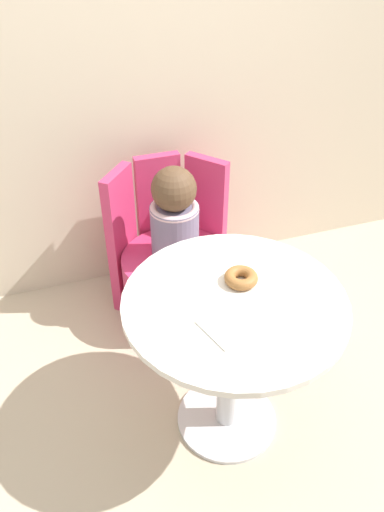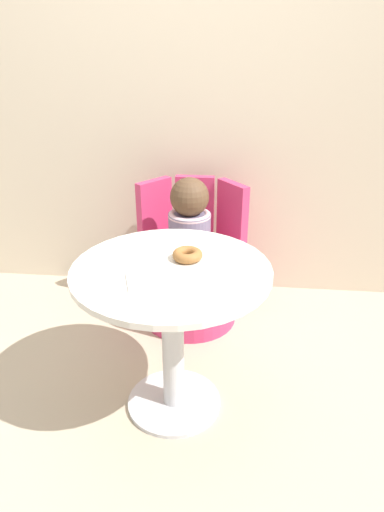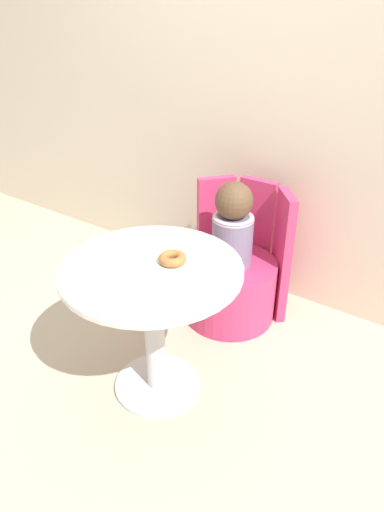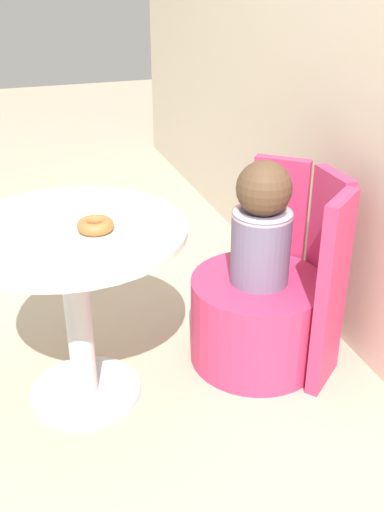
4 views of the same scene
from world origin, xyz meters
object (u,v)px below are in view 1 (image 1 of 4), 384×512
at_px(round_table, 232,335).
at_px(child_figure, 175,217).
at_px(tub_chair, 176,285).
at_px(donut, 241,278).

relative_size(round_table, child_figure, 1.63).
xyz_separation_m(round_table, child_figure, (-0.01, 0.70, 0.08)).
xyz_separation_m(tub_chair, child_figure, (0.00, 0.00, 0.41)).
distance_m(child_figure, donut, 0.64).
bearing_deg(donut, tub_chair, 95.48).
relative_size(child_figure, donut, 3.99).
bearing_deg(donut, child_figure, 95.48).
relative_size(tub_chair, donut, 4.41).
height_order(tub_chair, child_figure, child_figure).
xyz_separation_m(round_table, donut, (0.05, 0.08, 0.20)).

